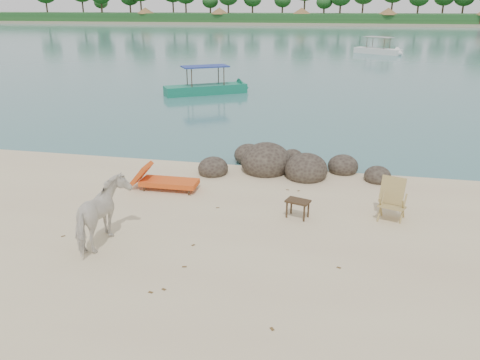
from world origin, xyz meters
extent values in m
plane|color=#376D6F|center=(0.00, 90.00, 0.00)|extent=(400.00, 400.00, 0.00)
cube|color=tan|center=(0.00, 170.00, 0.00)|extent=(420.00, 90.00, 1.40)
cube|color=#1E4C1E|center=(0.00, 135.00, 1.90)|extent=(420.00, 18.00, 2.40)
ellipsoid|color=black|center=(-1.27, 4.99, 0.18)|extent=(1.01, 1.12, 0.76)
ellipsoid|color=black|center=(0.43, 5.69, 0.30)|extent=(1.72, 1.89, 1.29)
ellipsoid|color=black|center=(1.83, 5.29, 0.25)|extent=(1.42, 1.56, 1.06)
ellipsoid|color=black|center=(3.03, 6.09, 0.18)|extent=(1.03, 1.14, 0.78)
ellipsoid|color=black|center=(4.13, 5.39, 0.15)|extent=(0.86, 0.94, 0.64)
ellipsoid|color=black|center=(-0.37, 6.69, 0.19)|extent=(1.06, 1.16, 0.79)
ellipsoid|color=black|center=(1.23, 6.89, 0.13)|extent=(0.77, 0.85, 0.58)
imported|color=white|center=(-2.51, -0.36, 0.77)|extent=(0.90, 1.85, 1.54)
plane|color=brown|center=(-3.72, -0.22, 0.01)|extent=(0.14, 0.14, 0.00)
plane|color=brown|center=(-0.70, -2.05, 0.01)|extent=(0.12, 0.12, 0.00)
plane|color=brown|center=(-0.41, 2.22, 0.01)|extent=(0.13, 0.13, 0.00)
plane|color=brown|center=(-1.47, 2.96, 0.01)|extent=(0.10, 0.10, 0.00)
plane|color=brown|center=(-0.34, -0.99, 0.01)|extent=(0.12, 0.12, 0.00)
plane|color=brown|center=(1.37, 3.97, 0.01)|extent=(0.10, 0.10, 0.00)
plane|color=brown|center=(-0.44, -0.01, 0.01)|extent=(0.14, 0.14, 0.00)
plane|color=brown|center=(-3.63, 1.10, 0.01)|extent=(0.14, 0.14, 0.00)
plane|color=brown|center=(-0.48, -1.90, 0.01)|extent=(0.13, 0.13, 0.00)
plane|color=brown|center=(1.70, 3.96, 0.01)|extent=(0.14, 0.14, 0.00)
plane|color=brown|center=(2.95, -0.35, 0.01)|extent=(0.13, 0.13, 0.00)
plane|color=brown|center=(1.82, -2.68, 0.01)|extent=(0.14, 0.14, 0.00)
camera|label=1|loc=(2.63, -9.43, 5.38)|focal=35.00mm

